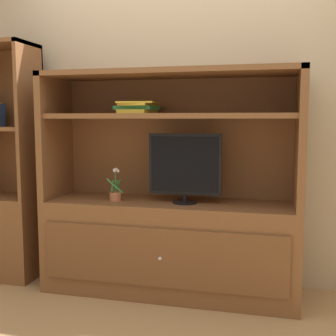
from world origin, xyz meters
The scene contains 7 objects.
ground_plane centered at (0.00, 0.00, 0.00)m, with size 8.00×8.00×0.00m, color tan.
painted_rear_wall centered at (0.00, 0.75, 1.40)m, with size 6.00×0.10×2.80m, color tan.
media_console centered at (0.00, 0.41, 0.51)m, with size 1.84×0.55×1.61m.
tv_monitor centered at (0.12, 0.37, 0.94)m, with size 0.52×0.17×0.50m.
potted_plant centered at (-0.39, 0.34, 0.73)m, with size 0.12×0.09×0.24m.
magazine_stack centered at (-0.24, 0.40, 1.35)m, with size 0.30×0.34×0.08m.
bookshelf_tall centered at (-1.33, 0.41, 0.61)m, with size 0.48×0.39×1.85m.
Camera 1 is at (0.72, -2.57, 1.27)m, focal length 45.82 mm.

